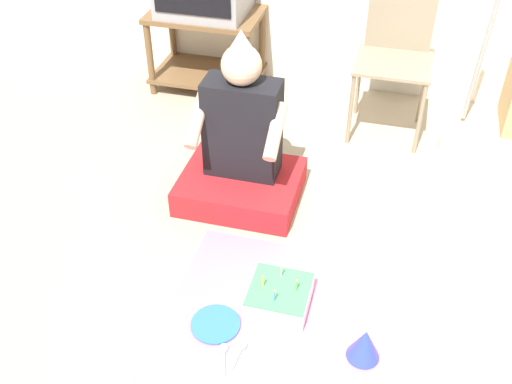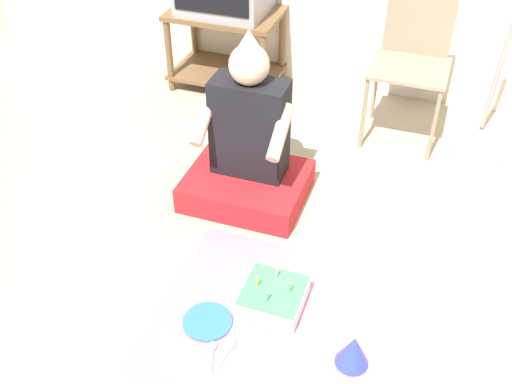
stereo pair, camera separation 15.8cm
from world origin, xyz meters
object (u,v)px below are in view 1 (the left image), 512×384
Objects in this scene: birthday_cake at (279,296)px; paper_plate at (216,324)px; dust_mop at (475,92)px; folding_chair at (396,49)px; party_hat_blue at (365,344)px; person_seated at (241,152)px.

birthday_cake is 1.24× the size of paper_plate.
folding_chair is at bearing 172.71° from dust_mop.
party_hat_blue is (-0.39, -1.70, -0.25)m from dust_mop.
dust_mop reaches higher than birthday_cake.
person_seated is 3.53× the size of birthday_cake.
folding_chair reaches higher than paper_plate.
party_hat_blue is at bearing -87.37° from folding_chair.
folding_chair is 1.14m from person_seated.
folding_chair is 5.86× the size of party_hat_blue.
birthday_cake is at bearing -62.34° from person_seated.
paper_plate is at bearing -106.53° from folding_chair.
folding_chair is 0.74× the size of dust_mop.
birthday_cake is (-0.77, -1.53, -0.28)m from dust_mop.
dust_mop reaches higher than folding_chair.
party_hat_blue is at bearing 0.30° from paper_plate.
paper_plate is (0.14, -0.87, -0.26)m from person_seated.
folding_chair is 1.91m from paper_plate.
party_hat_blue is at bearing -102.82° from dust_mop.
dust_mop reaches higher than person_seated.
party_hat_blue is (0.08, -1.76, -0.43)m from folding_chair.
paper_plate is (-0.99, -1.71, -0.32)m from dust_mop.
dust_mop is 1.28× the size of person_seated.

